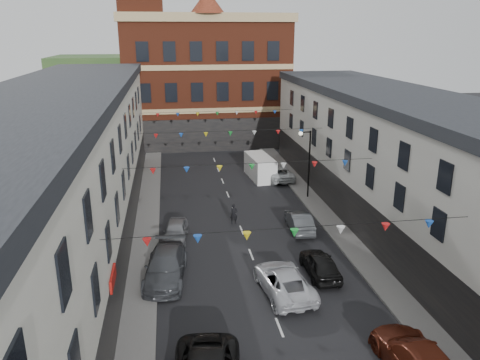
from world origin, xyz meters
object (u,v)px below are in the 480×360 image
car_left_e (176,231)px  car_right_d (320,264)px  moving_car (284,281)px  pedestrian (234,214)px  white_van (260,167)px  car_left_d (166,266)px  car_right_e (299,221)px  car_right_f (278,173)px  street_lamp (307,155)px

car_left_e → car_right_d: bearing=-29.6°
moving_car → pedestrian: 10.24m
white_van → car_left_d: bearing=-122.0°
car_left_d → car_right_e: (9.68, 5.71, -0.11)m
car_left_e → car_right_f: car_right_f is taller
car_right_d → car_right_e: (0.58, 6.65, -0.02)m
car_left_e → moving_car: bearing=-46.7°
street_lamp → car_left_d: (-12.05, -12.30, -3.10)m
moving_car → pedestrian: size_ratio=3.36×
car_left_d → street_lamp: bearing=52.3°
car_right_e → pedestrian: (-4.57, 1.88, 0.09)m
car_left_d → white_van: bearing=70.4°
car_right_e → car_right_f: (1.32, 12.32, 0.01)m
street_lamp → moving_car: (-5.58, -14.86, -3.18)m
car_left_d → moving_car: bearing=-14.8°
street_lamp → white_van: size_ratio=1.19×
car_right_d → white_van: size_ratio=0.83×
street_lamp → car_right_d: (-2.95, -13.24, -3.19)m
car_right_f → pedestrian: pedestrian is taller
car_right_d → moving_car: moving_car is taller
car_right_e → pedestrian: 4.95m
street_lamp → car_left_d: bearing=-134.4°
moving_car → pedestrian: pedestrian is taller
car_right_f → white_van: white_van is taller
street_lamp → moving_car: bearing=-110.6°
car_right_f → moving_car: size_ratio=0.97×
white_van → street_lamp: bearing=-72.6°
car_left_d → car_right_d: 9.15m
car_left_d → pedestrian: 9.15m
car_right_d → car_right_f: car_right_d is taller
car_left_e → white_van: (8.60, 13.42, 0.44)m
car_right_f → moving_car: 21.08m
car_left_e → white_van: 15.95m
street_lamp → white_van: bearing=113.1°
car_left_e → car_right_f: bearing=58.0°
car_left_e → pedestrian: bearing=34.2°
moving_car → car_right_f: bearing=-108.4°
moving_car → white_van: white_van is taller
street_lamp → moving_car: street_lamp is taller
moving_car → white_van: bearing=-103.5°
car_left_d → moving_car: 6.96m
street_lamp → car_right_f: bearing=100.4°
car_right_d → moving_car: (-2.63, -1.62, 0.02)m
white_van → car_left_e: bearing=-128.3°
street_lamp → car_right_f: (-1.05, 5.73, -3.20)m
white_van → pedestrian: bearing=-116.2°
pedestrian → car_right_e: bearing=-16.0°
car_right_d → moving_car: size_ratio=0.80×
car_right_e → pedestrian: size_ratio=2.70×
car_left_e → pedestrian: size_ratio=2.54×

